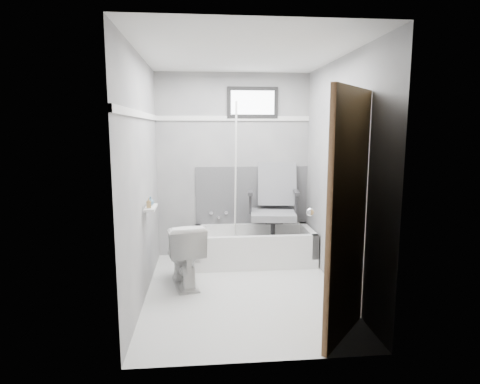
{
  "coord_description": "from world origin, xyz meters",
  "views": [
    {
      "loc": [
        -0.4,
        -3.97,
        1.69
      ],
      "look_at": [
        0.0,
        0.35,
        1.0
      ],
      "focal_mm": 30.0,
      "sensor_mm": 36.0,
      "label": 1
    }
  ],
  "objects": [
    {
      "name": "wall_left",
      "position": [
        -1.0,
        0.0,
        1.2
      ],
      "size": [
        0.02,
        2.6,
        2.4
      ],
      "primitive_type": "cube",
      "color": "slate",
      "rests_on": "floor"
    },
    {
      "name": "soap_bottle_a",
      "position": [
        -0.94,
        -0.02,
        0.97
      ],
      "size": [
        0.05,
        0.05,
        0.1
      ],
      "primitive_type": "imported",
      "rotation": [
        0.0,
        0.0,
        0.09
      ],
      "color": "#9D804E",
      "rests_on": "shelf"
    },
    {
      "name": "wall_right",
      "position": [
        1.0,
        0.0,
        1.2
      ],
      "size": [
        0.02,
        2.6,
        2.4
      ],
      "primitive_type": "cube",
      "color": "slate",
      "rests_on": "floor"
    },
    {
      "name": "office_chair",
      "position": [
        0.48,
        0.95,
        0.69
      ],
      "size": [
        0.74,
        0.74,
        1.14
      ],
      "primitive_type": null,
      "rotation": [
        0.0,
        0.0,
        -0.13
      ],
      "color": "slate",
      "rests_on": "bathtub"
    },
    {
      "name": "pole",
      "position": [
        0.01,
        1.06,
        1.05
      ],
      "size": [
        0.02,
        0.31,
        1.93
      ],
      "primitive_type": "cylinder",
      "rotation": [
        0.15,
        0.0,
        0.0
      ],
      "color": "white",
      "rests_on": "bathtub"
    },
    {
      "name": "trim_left",
      "position": [
        -0.99,
        0.0,
        1.82
      ],
      "size": [
        0.02,
        2.6,
        0.06
      ],
      "primitive_type": "cube",
      "color": "white",
      "rests_on": "wall_left"
    },
    {
      "name": "floor",
      "position": [
        0.0,
        0.0,
        0.0
      ],
      "size": [
        2.6,
        2.6,
        0.0
      ],
      "primitive_type": "plane",
      "color": "white",
      "rests_on": "ground"
    },
    {
      "name": "window",
      "position": [
        0.25,
        1.29,
        2.02
      ],
      "size": [
        0.66,
        0.04,
        0.4
      ],
      "primitive_type": null,
      "color": "black",
      "rests_on": "wall_back"
    },
    {
      "name": "soap_bottle_b",
      "position": [
        -0.94,
        0.12,
        0.96
      ],
      "size": [
        0.1,
        0.1,
        0.09
      ],
      "primitive_type": "imported",
      "rotation": [
        0.0,
        0.0,
        0.7
      ],
      "color": "slate",
      "rests_on": "shelf"
    },
    {
      "name": "wall_back",
      "position": [
        0.0,
        1.3,
        1.2
      ],
      "size": [
        2.0,
        0.02,
        2.4
      ],
      "primitive_type": "cube",
      "color": "slate",
      "rests_on": "floor"
    },
    {
      "name": "ceiling",
      "position": [
        0.0,
        0.0,
        2.4
      ],
      "size": [
        2.6,
        2.6,
        0.0
      ],
      "primitive_type": "plane",
      "rotation": [
        3.14,
        0.0,
        0.0
      ],
      "color": "silver",
      "rests_on": "floor"
    },
    {
      "name": "wall_front",
      "position": [
        0.0,
        -1.3,
        1.2
      ],
      "size": [
        2.0,
        0.02,
        2.4
      ],
      "primitive_type": "cube",
      "color": "slate",
      "rests_on": "floor"
    },
    {
      "name": "trim_back",
      "position": [
        0.0,
        1.29,
        1.82
      ],
      "size": [
        2.0,
        0.02,
        0.06
      ],
      "primitive_type": "cube",
      "color": "white",
      "rests_on": "wall_back"
    },
    {
      "name": "faucet",
      "position": [
        -0.2,
        1.27,
        0.55
      ],
      "size": [
        0.26,
        0.1,
        0.16
      ],
      "primitive_type": null,
      "color": "silver",
      "rests_on": "wall_back"
    },
    {
      "name": "toilet",
      "position": [
        -0.62,
        0.24,
        0.35
      ],
      "size": [
        0.53,
        0.77,
        0.69
      ],
      "primitive_type": "imported",
      "rotation": [
        0.0,
        0.0,
        3.35
      ],
      "color": "white",
      "rests_on": "floor"
    },
    {
      "name": "backerboard",
      "position": [
        0.25,
        1.29,
        0.8
      ],
      "size": [
        1.5,
        0.02,
        0.78
      ],
      "primitive_type": "cube",
      "color": "#4C4C4F",
      "rests_on": "wall_back"
    },
    {
      "name": "door",
      "position": [
        0.98,
        -1.28,
        1.0
      ],
      "size": [
        0.78,
        0.78,
        2.0
      ],
      "primitive_type": null,
      "color": "brown",
      "rests_on": "floor"
    },
    {
      "name": "shelf",
      "position": [
        -0.93,
        0.06,
        0.9
      ],
      "size": [
        0.1,
        0.32,
        0.02
      ],
      "primitive_type": "cube",
      "color": "white",
      "rests_on": "wall_left"
    },
    {
      "name": "bathtub",
      "position": [
        0.23,
        0.93,
        0.21
      ],
      "size": [
        1.5,
        0.7,
        0.42
      ],
      "primitive_type": null,
      "color": "white",
      "rests_on": "floor"
    }
  ]
}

